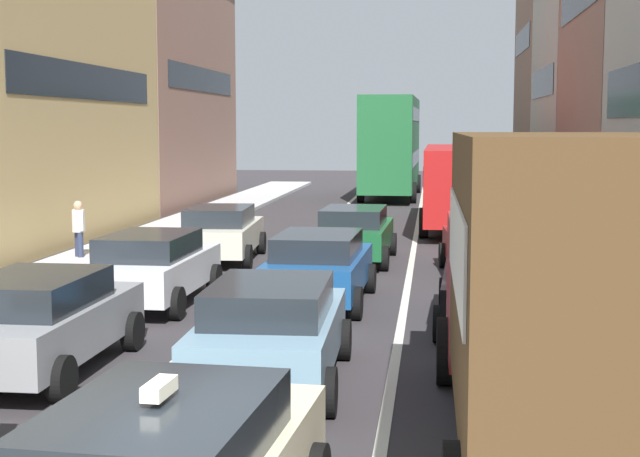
% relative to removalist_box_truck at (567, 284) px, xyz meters
% --- Properties ---
extents(sidewalk_left, '(2.60, 64.00, 0.14)m').
position_rel_removalist_box_truck_xyz_m(sidewalk_left, '(-10.40, 16.44, -1.90)').
color(sidewalk_left, '#BCBCBC').
rests_on(sidewalk_left, ground).
extents(lane_stripe_left, '(0.16, 60.00, 0.01)m').
position_rel_removalist_box_truck_xyz_m(lane_stripe_left, '(-5.40, 16.44, -1.97)').
color(lane_stripe_left, silver).
rests_on(lane_stripe_left, ground).
extents(lane_stripe_right, '(0.16, 60.00, 0.01)m').
position_rel_removalist_box_truck_xyz_m(lane_stripe_right, '(-2.00, 16.44, -1.97)').
color(lane_stripe_right, silver).
rests_on(lane_stripe_right, ground).
extents(removalist_box_truck, '(2.74, 7.72, 3.58)m').
position_rel_removalist_box_truck_xyz_m(removalist_box_truck, '(0.00, 0.00, 0.00)').
color(removalist_box_truck, '#A51E1E').
rests_on(removalist_box_truck, ground).
extents(sedan_centre_lane_second, '(2.15, 4.35, 1.49)m').
position_rel_removalist_box_truck_xyz_m(sedan_centre_lane_second, '(-3.69, 2.65, -1.18)').
color(sedan_centre_lane_second, '#759EB7').
rests_on(sedan_centre_lane_second, ground).
extents(wagon_left_lane_second, '(2.08, 4.31, 1.49)m').
position_rel_removalist_box_truck_xyz_m(wagon_left_lane_second, '(-7.22, 2.87, -1.18)').
color(wagon_left_lane_second, gray).
rests_on(wagon_left_lane_second, ground).
extents(hatchback_centre_lane_third, '(2.15, 4.34, 1.49)m').
position_rel_removalist_box_truck_xyz_m(hatchback_centre_lane_third, '(-3.75, 8.66, -1.18)').
color(hatchback_centre_lane_third, '#194C8C').
rests_on(hatchback_centre_lane_third, ground).
extents(sedan_left_lane_third, '(2.11, 4.33, 1.49)m').
position_rel_removalist_box_truck_xyz_m(sedan_left_lane_third, '(-7.14, 8.23, -1.18)').
color(sedan_left_lane_third, silver).
rests_on(sedan_left_lane_third, ground).
extents(coupe_centre_lane_fourth, '(2.15, 4.34, 1.49)m').
position_rel_removalist_box_truck_xyz_m(coupe_centre_lane_fourth, '(-3.53, 14.74, -1.18)').
color(coupe_centre_lane_fourth, '#19592D').
rests_on(coupe_centre_lane_fourth, ground).
extents(sedan_left_lane_fourth, '(2.26, 4.40, 1.49)m').
position_rel_removalist_box_truck_xyz_m(sedan_left_lane_fourth, '(-7.15, 14.52, -1.18)').
color(sedan_left_lane_fourth, beige).
rests_on(sedan_left_lane_fourth, ground).
extents(sedan_right_lane_behind_truck, '(2.20, 4.37, 1.49)m').
position_rel_removalist_box_truck_xyz_m(sedan_right_lane_behind_truck, '(-0.33, 6.92, -1.18)').
color(sedan_right_lane_behind_truck, black).
rests_on(sedan_right_lane_behind_truck, ground).
extents(wagon_right_lane_far, '(2.29, 4.41, 1.49)m').
position_rel_removalist_box_truck_xyz_m(wagon_right_lane_far, '(-0.14, 12.67, -1.18)').
color(wagon_right_lane_far, '#A51E1E').
rests_on(wagon_right_lane_far, ground).
extents(bus_mid_queue_primary, '(2.85, 10.51, 2.90)m').
position_rel_removalist_box_truck_xyz_m(bus_mid_queue_primary, '(-0.46, 23.64, -0.21)').
color(bus_mid_queue_primary, '#B21919').
rests_on(bus_mid_queue_primary, ground).
extents(bus_far_queue_secondary, '(2.91, 10.54, 5.06)m').
position_rel_removalist_box_truck_xyz_m(bus_far_queue_secondary, '(-3.59, 37.51, 0.86)').
color(bus_far_queue_secondary, '#1E6033').
rests_on(bus_far_queue_secondary, ground).
extents(pedestrian_near_kerb, '(0.40, 0.42, 1.66)m').
position_rel_removalist_box_truck_xyz_m(pedestrian_near_kerb, '(-10.91, 13.90, -1.03)').
color(pedestrian_near_kerb, '#262D47').
rests_on(pedestrian_near_kerb, ground).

